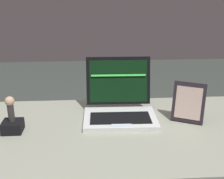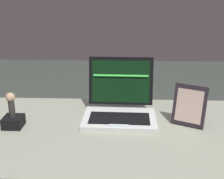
% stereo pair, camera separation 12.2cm
% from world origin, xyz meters
% --- Properties ---
extents(desk, '(1.43, 0.66, 0.71)m').
position_xyz_m(desk, '(0.00, 0.00, 0.62)').
color(desk, gray).
rests_on(desk, ground).
extents(laptop_front, '(0.31, 0.26, 0.24)m').
position_xyz_m(laptop_front, '(0.06, 0.12, 0.76)').
color(laptop_front, silver).
rests_on(laptop_front, desk).
extents(photo_frame, '(0.14, 0.10, 0.17)m').
position_xyz_m(photo_frame, '(0.34, 0.05, 0.79)').
color(photo_frame, black).
rests_on(photo_frame, desk).
extents(figurine_stand, '(0.08, 0.08, 0.04)m').
position_xyz_m(figurine_stand, '(-0.37, 0.01, 0.73)').
color(figurine_stand, black).
rests_on(figurine_stand, desk).
extents(figurine, '(0.04, 0.04, 0.10)m').
position_xyz_m(figurine, '(-0.37, 0.01, 0.81)').
color(figurine, '#302E2F').
rests_on(figurine, figurine_stand).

